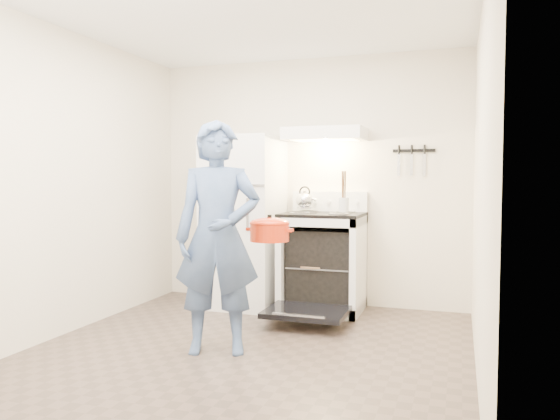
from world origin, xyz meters
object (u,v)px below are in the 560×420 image
at_px(stove_body, 323,264).
at_px(refrigerator, 244,221).
at_px(person, 218,237).
at_px(tea_kettle, 305,199).
at_px(dutch_oven, 270,232).

bearing_deg(stove_body, refrigerator, -178.23).
distance_m(refrigerator, person, 1.49).
height_order(refrigerator, person, person).
relative_size(refrigerator, person, 1.00).
bearing_deg(tea_kettle, dutch_oven, -86.56).
relative_size(refrigerator, tea_kettle, 6.72).
distance_m(person, dutch_oven, 0.44).
bearing_deg(tea_kettle, stove_body, -30.28).
height_order(refrigerator, stove_body, refrigerator).
height_order(stove_body, dutch_oven, dutch_oven).
height_order(tea_kettle, dutch_oven, tea_kettle).
height_order(stove_body, tea_kettle, tea_kettle).
height_order(person, dutch_oven, person).
bearing_deg(dutch_oven, refrigerator, 120.77).
distance_m(tea_kettle, person, 1.63).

